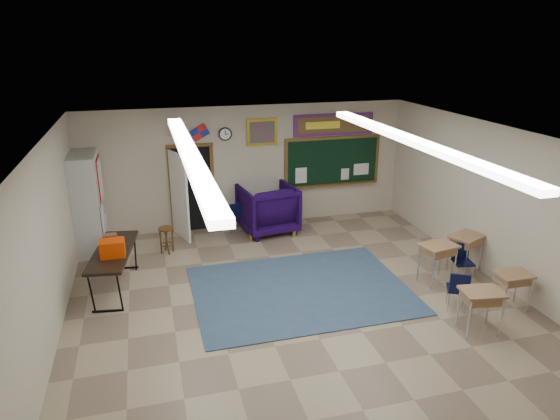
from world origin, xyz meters
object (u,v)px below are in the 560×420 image
object	(u,v)px
student_desk_front_left	(437,261)
student_desk_front_right	(465,251)
wooden_stool	(167,240)
folding_table	(115,268)
wingback_armchair	(268,209)

from	to	relation	value
student_desk_front_left	student_desk_front_right	size ratio (longest dim) A/B	1.00
student_desk_front_left	wooden_stool	distance (m)	5.71
student_desk_front_right	wooden_stool	distance (m)	6.32
folding_table	wooden_stool	bearing A→B (deg)	63.63
wingback_armchair	student_desk_front_left	xyz separation A→B (m)	(2.50, -3.48, -0.14)
student_desk_front_right	folding_table	world-z (taller)	folding_table
student_desk_front_left	wingback_armchair	bearing A→B (deg)	114.99
student_desk_front_left	student_desk_front_right	bearing A→B (deg)	8.01
folding_table	student_desk_front_right	bearing A→B (deg)	-0.33
folding_table	student_desk_front_left	bearing A→B (deg)	-4.07
wingback_armchair	student_desk_front_right	bearing A→B (deg)	128.01
student_desk_front_left	folding_table	size ratio (longest dim) A/B	0.40
wooden_stool	wingback_armchair	bearing A→B (deg)	15.13
wingback_armchair	student_desk_front_right	world-z (taller)	wingback_armchair
student_desk_front_right	wooden_stool	bearing A→B (deg)	133.31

